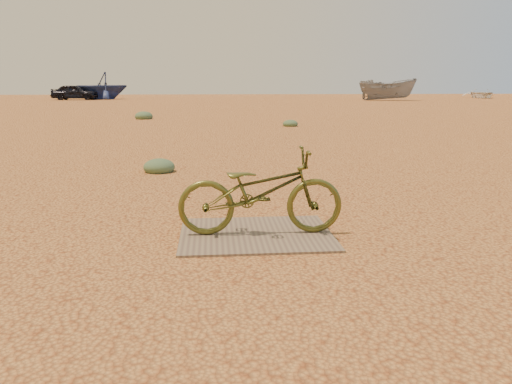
{
  "coord_description": "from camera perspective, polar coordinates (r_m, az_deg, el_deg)",
  "views": [
    {
      "loc": [
        -0.97,
        -4.25,
        1.49
      ],
      "look_at": [
        -0.55,
        0.48,
        0.44
      ],
      "focal_mm": 35.0,
      "sensor_mm": 36.0,
      "label": 1
    }
  ],
  "objects": [
    {
      "name": "plywood_board",
      "position": [
        4.98,
        -0.0,
        -4.83
      ],
      "size": [
        1.5,
        1.21,
        0.02
      ],
      "primitive_type": "cube",
      "color": "#77664D",
      "rests_on": "ground"
    },
    {
      "name": "kale_b",
      "position": [
        17.43,
        3.94,
        7.51
      ],
      "size": [
        0.52,
        0.52,
        0.29
      ],
      "primitive_type": "ellipsoid",
      "color": "#59714D",
      "rests_on": "ground"
    },
    {
      "name": "ground",
      "position": [
        4.61,
        7.41,
        -6.51
      ],
      "size": [
        120.0,
        120.0,
        0.0
      ],
      "primitive_type": "plane",
      "color": "#CA8D47",
      "rests_on": "ground"
    },
    {
      "name": "boat_mid_right",
      "position": [
        44.0,
        14.78,
        11.27
      ],
      "size": [
        4.97,
        3.0,
        1.81
      ],
      "primitive_type": "imported",
      "rotation": [
        0.0,
        0.0,
        1.28
      ],
      "color": "gray",
      "rests_on": "ground"
    },
    {
      "name": "kale_c",
      "position": [
        21.37,
        -12.69,
        8.14
      ],
      "size": [
        0.73,
        0.73,
        0.4
      ],
      "primitive_type": "ellipsoid",
      "color": "#59714D",
      "rests_on": "ground"
    },
    {
      "name": "bicycle",
      "position": [
        4.87,
        0.53,
        0.06
      ],
      "size": [
        1.61,
        0.57,
        0.85
      ],
      "primitive_type": "imported",
      "rotation": [
        0.0,
        0.0,
        1.56
      ],
      "color": "#4F511E",
      "rests_on": "plywood_board"
    },
    {
      "name": "car",
      "position": [
        46.42,
        -20.0,
        10.67
      ],
      "size": [
        3.93,
        1.8,
        1.31
      ],
      "primitive_type": "imported",
      "rotation": [
        0.0,
        0.0,
        1.5
      ],
      "color": "black",
      "rests_on": "ground"
    },
    {
      "name": "boat_far_right",
      "position": [
        53.57,
        24.35,
        10.22
      ],
      "size": [
        3.99,
        4.81,
        0.86
      ],
      "primitive_type": "imported",
      "rotation": [
        0.0,
        0.0,
        -0.28
      ],
      "color": "silver",
      "rests_on": "ground"
    },
    {
      "name": "boat_far_left",
      "position": [
        47.29,
        -17.16,
        11.55
      ],
      "size": [
        5.96,
        5.77,
        2.4
      ],
      "primitive_type": "imported",
      "rotation": [
        0.0,
        0.0,
        -1.0
      ],
      "color": "navy",
      "rests_on": "ground"
    },
    {
      "name": "kale_a",
      "position": [
        8.65,
        -10.99,
        2.29
      ],
      "size": [
        0.53,
        0.53,
        0.29
      ],
      "primitive_type": "ellipsoid",
      "color": "#59714D",
      "rests_on": "ground"
    }
  ]
}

